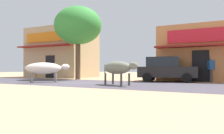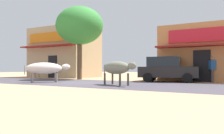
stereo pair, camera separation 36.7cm
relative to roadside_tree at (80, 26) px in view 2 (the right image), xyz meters
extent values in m
plane|color=tan|center=(2.62, -3.55, -4.34)|extent=(80.00, 80.00, 0.00)
cube|color=#47424B|center=(2.62, -3.55, -4.33)|extent=(72.00, 6.43, 0.00)
cube|color=tan|center=(-4.73, 3.35, -1.85)|extent=(6.55, 4.11, 4.97)
cube|color=orange|center=(-4.73, 1.24, -0.46)|extent=(5.24, 0.10, 0.90)
cube|color=maroon|center=(-4.73, 0.85, -1.36)|extent=(6.29, 0.90, 0.12)
cube|color=black|center=(-4.30, 1.27, -3.29)|extent=(1.10, 0.06, 2.10)
cube|color=red|center=(10.60, 1.24, -1.25)|extent=(7.13, 0.10, 0.90)
cube|color=maroon|center=(10.60, 0.85, -1.96)|extent=(8.55, 0.90, 0.12)
cube|color=black|center=(9.26, 1.27, -3.29)|extent=(1.10, 0.06, 2.10)
cylinder|color=brown|center=(0.00, 0.00, -2.78)|extent=(0.39, 0.39, 3.12)
ellipsoid|color=#368937|center=(0.00, 0.00, 0.03)|extent=(3.84, 3.84, 3.07)
cube|color=black|center=(7.38, 0.17, -3.69)|extent=(4.08, 2.62, 0.70)
cube|color=#1E2328|center=(7.11, 0.11, -3.02)|extent=(2.39, 2.10, 0.64)
cylinder|color=black|center=(8.37, 1.33, -4.04)|extent=(0.62, 0.31, 0.60)
cylinder|color=black|center=(8.78, -0.46, -4.04)|extent=(0.62, 0.31, 0.60)
cylinder|color=black|center=(5.99, 0.79, -4.04)|extent=(0.62, 0.31, 0.60)
cylinder|color=black|center=(6.39, -1.00, -4.04)|extent=(0.62, 0.31, 0.60)
ellipsoid|color=beige|center=(0.97, -4.68, -3.44)|extent=(1.82, 2.22, 0.72)
ellipsoid|color=beige|center=(1.76, -3.55, -3.35)|extent=(0.55, 0.62, 0.36)
cone|color=beige|center=(1.70, -3.46, -3.17)|extent=(0.06, 0.06, 0.12)
cone|color=beige|center=(1.87, -3.57, -3.17)|extent=(0.06, 0.06, 0.12)
cylinder|color=gray|center=(1.20, -3.95, -4.04)|extent=(0.11, 0.11, 0.60)
cylinder|color=gray|center=(1.57, -4.21, -4.04)|extent=(0.11, 0.11, 0.60)
cylinder|color=gray|center=(0.37, -5.15, -4.04)|extent=(0.11, 0.11, 0.60)
cylinder|color=gray|center=(0.74, -5.41, -4.04)|extent=(0.11, 0.11, 0.60)
cylinder|color=gray|center=(0.30, -5.65, -3.54)|extent=(0.05, 0.05, 0.57)
ellipsoid|color=slate|center=(6.07, -4.40, -3.41)|extent=(2.28, 1.54, 0.68)
ellipsoid|color=slate|center=(7.29, -4.93, -3.32)|extent=(0.63, 0.48, 0.36)
cone|color=beige|center=(7.38, -4.86, -3.14)|extent=(0.06, 0.06, 0.12)
cone|color=beige|center=(7.30, -5.04, -3.14)|extent=(0.06, 0.06, 0.12)
cylinder|color=#44453A|center=(6.82, -4.44, -4.02)|extent=(0.11, 0.11, 0.64)
cylinder|color=#44453A|center=(6.61, -4.92, -4.02)|extent=(0.11, 0.11, 0.64)
cylinder|color=#44453A|center=(5.53, -3.88, -4.02)|extent=(0.11, 0.11, 0.64)
cylinder|color=#44453A|center=(5.32, -4.36, -4.02)|extent=(0.11, 0.11, 0.64)
cylinder|color=#44453A|center=(5.03, -3.95, -3.51)|extent=(0.05, 0.05, 0.55)
cylinder|color=#3F3F47|center=(9.93, 1.31, -3.92)|extent=(0.14, 0.14, 0.83)
cylinder|color=#3F3F47|center=(9.93, 1.13, -3.92)|extent=(0.14, 0.14, 0.83)
cube|color=#265999|center=(9.93, 1.22, -3.22)|extent=(0.48, 0.44, 0.59)
sphere|color=tan|center=(9.93, 1.22, -2.81)|extent=(0.22, 0.22, 0.22)
cylinder|color=#265999|center=(9.93, 1.48, -3.19)|extent=(0.09, 0.09, 0.53)
cylinder|color=#265999|center=(9.93, 0.96, -3.19)|extent=(0.09, 0.09, 0.53)
cube|color=brown|center=(-5.45, 0.43, -3.89)|extent=(0.59, 0.59, 0.05)
cube|color=brown|center=(-5.27, 0.34, -3.64)|extent=(0.23, 0.41, 0.44)
cylinder|color=brown|center=(-5.69, 0.35, -4.12)|extent=(0.04, 0.04, 0.43)
cylinder|color=brown|center=(-5.53, 0.66, -4.12)|extent=(0.04, 0.04, 0.43)
cylinder|color=brown|center=(-5.37, 0.19, -4.12)|extent=(0.04, 0.04, 0.43)
cylinder|color=brown|center=(-5.22, 0.51, -4.12)|extent=(0.04, 0.04, 0.43)
camera|label=1|loc=(12.55, -15.98, -3.44)|focal=40.02mm
camera|label=2|loc=(12.86, -15.79, -3.44)|focal=40.02mm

